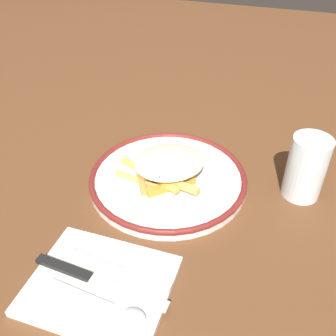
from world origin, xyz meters
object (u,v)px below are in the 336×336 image
fries_heap (168,166)px  knife (88,277)px  napkin (100,285)px  water_glass (306,168)px  plate (168,178)px  fork (115,269)px  spoon (112,307)px

fries_heap → knife: size_ratio=0.92×
napkin → water_glass: 0.40m
water_glass → fries_heap: bearing=-79.2°
plate → fries_heap: (-0.00, -0.00, 0.03)m
fork → spoon: spoon is taller
knife → plate: bearing=171.6°
fork → water_glass: 0.37m
napkin → fork: (-0.03, 0.01, 0.01)m
napkin → fork: bearing=155.5°
plate → fork: size_ratio=1.69×
fries_heap → napkin: 0.26m
fork → knife: bearing=-50.8°
plate → napkin: (0.25, -0.02, -0.01)m
plate → knife: size_ratio=1.42×
fries_heap → napkin: size_ratio=0.98×
fork → knife: (0.03, -0.03, 0.00)m
plate → knife: plate is taller
fries_heap → water_glass: 0.25m
fork → knife: 0.04m
fork → knife: size_ratio=0.84×
fork → spoon: (0.06, 0.02, 0.00)m
fries_heap → fork: bearing=-1.1°
knife → water_glass: size_ratio=1.76×
spoon → water_glass: (-0.33, 0.22, 0.04)m
spoon → fries_heap: bearing=-176.4°
water_glass → napkin: bearing=-40.7°
fries_heap → water_glass: water_glass is taller
fries_heap → napkin: bearing=-3.7°
plate → water_glass: bearing=101.4°
knife → napkin: bearing=85.8°
napkin → fork: fork is taller
fries_heap → water_glass: (-0.05, 0.24, 0.02)m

